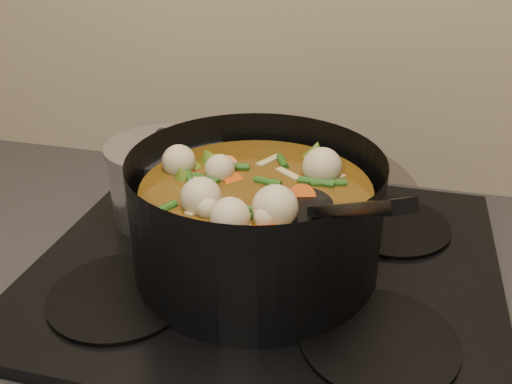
# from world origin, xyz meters

# --- Properties ---
(stovetop) EXTENTS (0.62, 0.54, 0.03)m
(stovetop) POSITION_xyz_m (0.00, 1.93, 0.92)
(stovetop) COLOR black
(stovetop) RESTS_ON counter
(stockpot) EXTENTS (0.41, 0.43, 0.24)m
(stockpot) POSITION_xyz_m (-0.01, 1.91, 1.01)
(stockpot) COLOR black
(stockpot) RESTS_ON stovetop
(saucepan) EXTENTS (0.18, 0.18, 0.15)m
(saucepan) POSITION_xyz_m (-0.18, 2.01, 0.99)
(saucepan) COLOR silver
(saucepan) RESTS_ON stovetop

